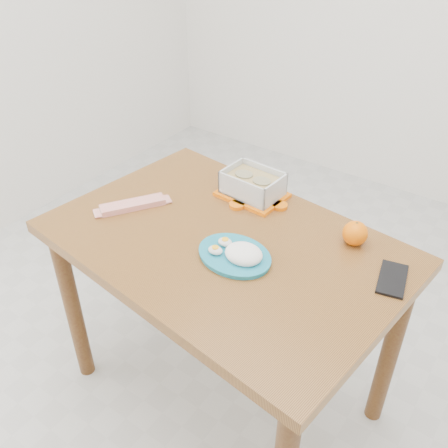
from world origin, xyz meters
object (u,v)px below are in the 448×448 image
Objects in this scene: dining_table at (224,267)px; smartphone at (392,279)px; rice_plate at (237,253)px; food_container at (253,185)px; orange_fruit at (355,233)px.

dining_table is 0.52m from smartphone.
rice_plate is 1.72× the size of smartphone.
rice_plate is at bearing -169.70° from smartphone.
food_container is at bearing 121.73° from rice_plate.
rice_plate is at bearing -61.02° from food_container.
food_container reaches higher than smartphone.
food_container is 0.92× the size of rice_plate.
orange_fruit reaches higher than rice_plate.
dining_table is at bearing -72.45° from food_container.
dining_table is 0.17m from rice_plate.
rice_plate reaches higher than dining_table.
orange_fruit is at bearing 39.70° from dining_table.
orange_fruit is 0.19m from smartphone.
smartphone is at bearing 20.57° from dining_table.
rice_plate is 0.44m from smartphone.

